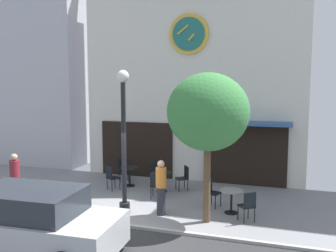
% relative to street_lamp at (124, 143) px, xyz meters
% --- Properties ---
extents(ground_plane, '(28.15, 10.59, 0.13)m').
position_rel_street_lamp_xyz_m(ground_plane, '(-0.00, -0.84, -2.22)').
color(ground_plane, gray).
extents(clock_building, '(9.03, 3.25, 11.03)m').
position_rel_street_lamp_xyz_m(clock_building, '(0.81, 5.47, 3.52)').
color(clock_building, silver).
rests_on(clock_building, ground_plane).
extents(neighbor_building_left, '(6.42, 4.47, 15.68)m').
position_rel_street_lamp_xyz_m(neighbor_building_left, '(-7.88, 6.70, 5.65)').
color(neighbor_building_left, '#B2B2BC').
rests_on(neighbor_building_left, ground_plane).
extents(street_lamp, '(0.36, 0.36, 4.32)m').
position_rel_street_lamp_xyz_m(street_lamp, '(0.00, 0.00, 0.00)').
color(street_lamp, black).
rests_on(street_lamp, ground_plane).
extents(street_tree, '(2.30, 2.07, 4.24)m').
position_rel_street_lamp_xyz_m(street_tree, '(2.48, 0.15, 0.94)').
color(street_tree, brown).
rests_on(street_tree, ground_plane).
extents(cafe_table_near_curb, '(0.72, 0.72, 0.74)m').
position_rel_street_lamp_xyz_m(cafe_table_near_curb, '(-1.11, 2.88, -1.67)').
color(cafe_table_near_curb, black).
rests_on(cafe_table_near_curb, ground_plane).
extents(cafe_table_rightmost, '(0.75, 0.75, 0.72)m').
position_rel_street_lamp_xyz_m(cafe_table_rightmost, '(0.31, 2.54, -1.67)').
color(cafe_table_rightmost, black).
rests_on(cafe_table_rightmost, ground_plane).
extents(cafe_table_center, '(0.70, 0.70, 0.72)m').
position_rel_street_lamp_xyz_m(cafe_table_center, '(3.05, 1.07, -1.68)').
color(cafe_table_center, black).
rests_on(cafe_table_center, ground_plane).
extents(cafe_chair_right_end, '(0.56, 0.56, 0.90)m').
position_rel_street_lamp_xyz_m(cafe_chair_right_end, '(3.61, 0.47, -1.67)').
color(cafe_chair_right_end, black).
rests_on(cafe_chair_right_end, ground_plane).
extents(cafe_chair_outer, '(0.55, 0.55, 0.90)m').
position_rel_street_lamp_xyz_m(cafe_chair_outer, '(-1.52, 2.17, -1.67)').
color(cafe_chair_outer, black).
rests_on(cafe_chair_outer, ground_plane).
extents(cafe_chair_facing_street, '(0.51, 0.51, 0.90)m').
position_rel_street_lamp_xyz_m(cafe_chair_facing_street, '(2.34, 1.53, -1.67)').
color(cafe_chair_facing_street, black).
rests_on(cafe_chair_facing_street, ground_plane).
extents(cafe_chair_corner, '(0.57, 0.57, 0.90)m').
position_rel_street_lamp_xyz_m(cafe_chair_corner, '(-0.17, 3.25, -1.67)').
color(cafe_chair_corner, black).
rests_on(cafe_chair_corner, ground_plane).
extents(cafe_chair_curbside, '(0.56, 0.56, 0.90)m').
position_rel_street_lamp_xyz_m(cafe_chair_curbside, '(1.03, 2.98, -1.67)').
color(cafe_chair_curbside, black).
rests_on(cafe_chair_curbside, ground_plane).
extents(cafe_chair_near_tree, '(0.56, 0.56, 0.90)m').
position_rel_street_lamp_xyz_m(cafe_chair_near_tree, '(-1.68, 3.53, -1.67)').
color(cafe_chair_near_tree, black).
rests_on(cafe_chair_near_tree, ground_plane).
extents(cafe_chair_left_end, '(0.46, 0.46, 0.90)m').
position_rel_street_lamp_xyz_m(cafe_chair_left_end, '(0.40, 1.69, -1.67)').
color(cafe_chair_left_end, black).
rests_on(cafe_chair_left_end, ground_plane).
extents(pedestrian_maroon, '(0.44, 0.44, 1.67)m').
position_rel_street_lamp_xyz_m(pedestrian_maroon, '(-3.80, -0.21, -1.33)').
color(pedestrian_maroon, '#2D2D38').
rests_on(pedestrian_maroon, ground_plane).
extents(pedestrian_orange, '(0.40, 0.40, 1.67)m').
position_rel_street_lamp_xyz_m(pedestrian_orange, '(1.06, 0.29, -1.33)').
color(pedestrian_orange, '#2D2D38').
rests_on(pedestrian_orange, ground_plane).
extents(parked_car_silver, '(4.38, 2.18, 1.55)m').
position_rel_street_lamp_xyz_m(parked_car_silver, '(-1.01, -3.08, -1.43)').
color(parked_car_silver, '#B7BABF').
rests_on(parked_car_silver, ground_plane).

